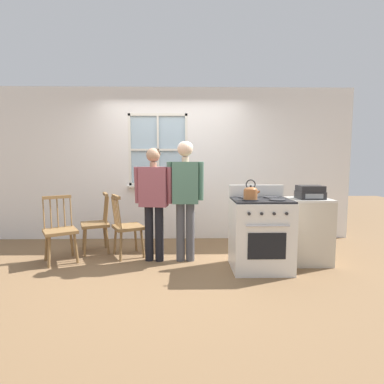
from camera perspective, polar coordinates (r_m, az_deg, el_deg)
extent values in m
plane|color=brown|center=(4.25, -4.37, -13.51)|extent=(16.00, 16.00, 0.00)
cube|color=white|center=(5.85, -23.62, 4.81)|extent=(2.41, 0.06, 2.70)
cube|color=white|center=(5.60, 14.41, 5.09)|extent=(2.94, 0.06, 2.70)
cube|color=white|center=(5.50, -6.32, -3.78)|extent=(1.05, 0.06, 0.98)
cube|color=white|center=(5.53, -6.56, 16.94)|extent=(1.05, 0.06, 0.45)
cube|color=silver|center=(5.36, -6.45, 1.08)|extent=(1.11, 0.10, 0.03)
cube|color=#9EB7C6|center=(5.44, -6.44, 7.99)|extent=(0.99, 0.01, 1.21)
cube|color=silver|center=(5.41, -6.47, 8.00)|extent=(0.04, 0.02, 1.27)
cube|color=silver|center=(5.41, -6.47, 8.00)|extent=(1.05, 0.02, 0.04)
cube|color=silver|center=(5.48, -11.77, 7.89)|extent=(0.04, 0.03, 1.27)
cube|color=silver|center=(5.38, -1.08, 8.04)|extent=(0.04, 0.03, 1.27)
cube|color=silver|center=(5.47, -6.55, 14.44)|extent=(1.05, 0.03, 0.04)
cube|color=silver|center=(5.42, -6.40, 1.51)|extent=(1.05, 0.03, 0.04)
cube|color=olive|center=(4.88, -18.01, -5.89)|extent=(0.53, 0.54, 0.04)
cylinder|color=olive|center=(5.08, -19.91, -8.14)|extent=(0.08, 0.06, 0.42)
cylinder|color=olive|center=(4.75, -19.69, -9.10)|extent=(0.06, 0.08, 0.42)
cylinder|color=olive|center=(5.11, -16.29, -7.96)|extent=(0.06, 0.08, 0.42)
cylinder|color=olive|center=(4.78, -15.81, -8.90)|extent=(0.08, 0.06, 0.42)
cylinder|color=olive|center=(5.03, -16.33, -2.90)|extent=(0.07, 0.04, 0.45)
cylinder|color=olive|center=(4.94, -16.22, -3.05)|extent=(0.07, 0.04, 0.45)
cylinder|color=olive|center=(4.85, -16.09, -3.21)|extent=(0.07, 0.04, 0.45)
cylinder|color=olive|center=(4.77, -15.96, -3.37)|extent=(0.07, 0.04, 0.45)
cylinder|color=olive|center=(4.68, -15.83, -3.54)|extent=(0.07, 0.04, 0.45)
cube|color=olive|center=(4.82, -16.17, -0.41)|extent=(0.18, 0.37, 0.04)
cube|color=olive|center=(4.56, -12.05, -6.54)|extent=(0.55, 0.55, 0.04)
cylinder|color=olive|center=(4.50, -9.40, -9.67)|extent=(0.09, 0.06, 0.42)
cylinder|color=olive|center=(4.82, -10.69, -8.66)|extent=(0.06, 0.09, 0.42)
cylinder|color=olive|center=(4.42, -13.40, -10.06)|extent=(0.06, 0.09, 0.42)
cylinder|color=olive|center=(4.74, -14.44, -9.00)|extent=(0.09, 0.06, 0.42)
cylinder|color=olive|center=(4.30, -13.64, -4.29)|extent=(0.07, 0.05, 0.45)
cylinder|color=olive|center=(4.39, -13.93, -4.10)|extent=(0.07, 0.05, 0.45)
cylinder|color=olive|center=(4.48, -14.21, -3.91)|extent=(0.07, 0.05, 0.45)
cylinder|color=olive|center=(4.56, -14.47, -3.74)|extent=(0.07, 0.05, 0.45)
cylinder|color=olive|center=(4.65, -14.73, -3.57)|extent=(0.07, 0.05, 0.45)
cube|color=olive|center=(4.44, -14.28, -0.89)|extent=(0.21, 0.36, 0.04)
cube|color=olive|center=(4.59, -23.81, -6.85)|extent=(0.57, 0.56, 0.04)
cylinder|color=olive|center=(4.47, -25.57, -10.31)|extent=(0.06, 0.09, 0.42)
cylinder|color=olive|center=(4.51, -21.22, -9.96)|extent=(0.09, 0.06, 0.42)
cylinder|color=olive|center=(4.77, -26.02, -9.30)|extent=(0.09, 0.06, 0.42)
cylinder|color=olive|center=(4.82, -21.95, -8.99)|extent=(0.06, 0.09, 0.42)
cylinder|color=olive|center=(4.69, -26.40, -3.91)|extent=(0.05, 0.06, 0.45)
cylinder|color=olive|center=(4.70, -25.31, -3.85)|extent=(0.05, 0.06, 0.45)
cylinder|color=olive|center=(4.71, -24.22, -3.78)|extent=(0.05, 0.06, 0.45)
cylinder|color=olive|center=(4.72, -23.14, -3.71)|extent=(0.05, 0.06, 0.45)
cylinder|color=olive|center=(4.74, -22.06, -3.64)|extent=(0.05, 0.06, 0.45)
cube|color=olive|center=(4.68, -24.35, -0.90)|extent=(0.35, 0.23, 0.04)
cylinder|color=black|center=(4.32, -8.16, -7.82)|extent=(0.12, 0.12, 0.78)
cylinder|color=black|center=(4.28, -6.25, -7.91)|extent=(0.12, 0.12, 0.78)
cube|color=#934C56|center=(4.19, -7.33, 1.01)|extent=(0.41, 0.26, 0.55)
cylinder|color=#934C56|center=(4.23, -10.40, 1.31)|extent=(0.09, 0.12, 0.51)
cylinder|color=#934C56|center=(4.12, -4.31, 1.26)|extent=(0.09, 0.12, 0.51)
cylinder|color=tan|center=(4.18, -7.38, 5.22)|extent=(0.10, 0.10, 0.07)
sphere|color=tan|center=(4.18, -7.41, 7.00)|extent=(0.19, 0.19, 0.19)
ellipsoid|color=#332319|center=(4.19, -7.36, 7.23)|extent=(0.20, 0.20, 0.16)
cylinder|color=#4C4C51|center=(4.27, -2.21, -7.65)|extent=(0.12, 0.12, 0.82)
cylinder|color=#4C4C51|center=(4.27, -0.34, -7.64)|extent=(0.12, 0.12, 0.82)
cube|color=#4C7560|center=(4.16, -1.30, 1.79)|extent=(0.36, 0.21, 0.58)
cylinder|color=#4C7560|center=(4.14, -4.30, 2.08)|extent=(0.08, 0.11, 0.54)
cylinder|color=#4C7560|center=(4.14, 1.70, 2.09)|extent=(0.08, 0.11, 0.54)
cylinder|color=beige|center=(4.15, -1.31, 6.26)|extent=(0.10, 0.10, 0.07)
sphere|color=beige|center=(4.15, -1.31, 8.21)|extent=(0.21, 0.21, 0.21)
ellipsoid|color=silver|center=(4.17, -1.31, 8.46)|extent=(0.22, 0.22, 0.17)
cube|color=white|center=(4.04, 12.89, -8.01)|extent=(0.75, 0.64, 0.90)
cube|color=black|center=(3.96, 13.04, -1.50)|extent=(0.73, 0.61, 0.02)
cylinder|color=#2D2D30|center=(3.79, 11.06, -1.50)|extent=(0.20, 0.20, 0.02)
cylinder|color=#2D2D30|center=(3.88, 15.91, -1.46)|extent=(0.20, 0.20, 0.02)
cylinder|color=#2D2D30|center=(4.04, 10.30, -1.03)|extent=(0.20, 0.20, 0.02)
cylinder|color=#2D2D30|center=(4.12, 14.88, -1.01)|extent=(0.20, 0.20, 0.02)
cube|color=white|center=(4.23, 12.12, 0.24)|extent=(0.75, 0.06, 0.16)
cube|color=black|center=(3.75, 14.07, -9.98)|extent=(0.46, 0.01, 0.32)
cylinder|color=silver|center=(3.67, 14.26, -6.28)|extent=(0.52, 0.02, 0.02)
cylinder|color=#232326|center=(3.60, 10.82, -4.10)|extent=(0.04, 0.02, 0.04)
cylinder|color=#232326|center=(3.64, 13.13, -4.06)|extent=(0.04, 0.02, 0.04)
cylinder|color=#232326|center=(3.68, 15.39, -4.01)|extent=(0.04, 0.02, 0.04)
cylinder|color=#232326|center=(3.72, 17.59, -3.95)|extent=(0.04, 0.02, 0.04)
cylinder|color=#A86638|center=(3.78, 11.08, -0.46)|extent=(0.17, 0.17, 0.12)
ellipsoid|color=#A86638|center=(3.78, 11.10, 0.44)|extent=(0.16, 0.16, 0.07)
sphere|color=black|center=(3.77, 11.11, 1.12)|extent=(0.03, 0.03, 0.03)
cylinder|color=#A86638|center=(3.80, 12.27, -0.19)|extent=(0.08, 0.03, 0.07)
torus|color=black|center=(3.77, 11.12, 1.42)|extent=(0.12, 0.01, 0.12)
cylinder|color=beige|center=(5.35, -7.10, 1.71)|extent=(0.14, 0.14, 0.09)
cylinder|color=#33261C|center=(5.35, -7.11, 2.11)|extent=(0.13, 0.13, 0.01)
cone|color=#2D7038|center=(5.35, -6.91, 3.15)|extent=(0.06, 0.05, 0.18)
cone|color=#2D7038|center=(5.37, -7.11, 2.61)|extent=(0.04, 0.05, 0.08)
cone|color=#2D7038|center=(5.35, -7.33, 3.15)|extent=(0.09, 0.05, 0.18)
cone|color=#2D7038|center=(5.33, -7.25, 2.72)|extent=(0.04, 0.05, 0.11)
cone|color=#2D7038|center=(5.33, -6.99, 2.90)|extent=(0.06, 0.06, 0.14)
cube|color=beige|center=(4.50, 21.20, -7.04)|extent=(0.55, 0.50, 0.87)
cube|color=beige|center=(4.42, 21.42, -1.35)|extent=(0.55, 0.50, 0.03)
cube|color=#232326|center=(4.39, 21.55, -0.54)|extent=(0.34, 0.28, 0.10)
cube|color=#232326|center=(4.39, 21.59, 0.63)|extent=(0.32, 0.27, 0.08)
cube|color=gray|center=(4.26, 22.29, -0.75)|extent=(0.24, 0.01, 0.06)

